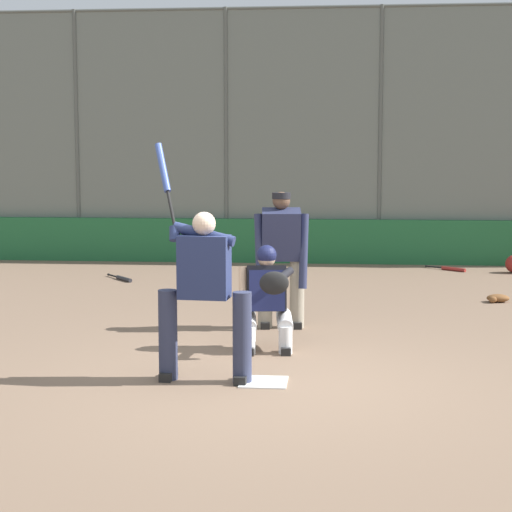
{
  "coord_description": "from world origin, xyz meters",
  "views": [
    {
      "loc": [
        -0.63,
        7.61,
        2.06
      ],
      "look_at": [
        0.16,
        -1.0,
        1.05
      ],
      "focal_mm": 60.0,
      "sensor_mm": 36.0,
      "label": 1
    }
  ],
  "objects_px": {
    "catcher_behind_plate": "(267,297)",
    "spare_bat_near_backstop": "(122,278)",
    "spare_bat_by_padding": "(450,269)",
    "umpire_home": "(281,256)",
    "fielding_glove_on_dirt": "(497,298)",
    "batter_at_plate": "(203,289)"
  },
  "relations": [
    {
      "from": "catcher_behind_plate",
      "to": "umpire_home",
      "type": "height_order",
      "value": "umpire_home"
    },
    {
      "from": "umpire_home",
      "to": "spare_bat_near_backstop",
      "type": "bearing_deg",
      "value": -57.67
    },
    {
      "from": "catcher_behind_plate",
      "to": "fielding_glove_on_dirt",
      "type": "xyz_separation_m",
      "value": [
        -3.02,
        -3.31,
        -0.53
      ]
    },
    {
      "from": "batter_at_plate",
      "to": "umpire_home",
      "type": "distance_m",
      "value": 2.54
    },
    {
      "from": "fielding_glove_on_dirt",
      "to": "spare_bat_near_backstop",
      "type": "bearing_deg",
      "value": -15.58
    },
    {
      "from": "umpire_home",
      "to": "fielding_glove_on_dirt",
      "type": "xyz_separation_m",
      "value": [
        -2.94,
        -2.12,
        -0.82
      ]
    },
    {
      "from": "batter_at_plate",
      "to": "spare_bat_by_padding",
      "type": "height_order",
      "value": "batter_at_plate"
    },
    {
      "from": "batter_at_plate",
      "to": "umpire_home",
      "type": "xyz_separation_m",
      "value": [
        -0.56,
        -2.48,
        0.03
      ]
    },
    {
      "from": "spare_bat_near_backstop",
      "to": "catcher_behind_plate",
      "type": "bearing_deg",
      "value": -9.28
    },
    {
      "from": "spare_bat_by_padding",
      "to": "fielding_glove_on_dirt",
      "type": "distance_m",
      "value": 3.37
    },
    {
      "from": "spare_bat_near_backstop",
      "to": "spare_bat_by_padding",
      "type": "relative_size",
      "value": 1.08
    },
    {
      "from": "catcher_behind_plate",
      "to": "spare_bat_near_backstop",
      "type": "bearing_deg",
      "value": -66.82
    },
    {
      "from": "catcher_behind_plate",
      "to": "batter_at_plate",
      "type": "bearing_deg",
      "value": 63.0
    },
    {
      "from": "batter_at_plate",
      "to": "catcher_behind_plate",
      "type": "relative_size",
      "value": 1.95
    },
    {
      "from": "spare_bat_by_padding",
      "to": "fielding_glove_on_dirt",
      "type": "bearing_deg",
      "value": -45.98
    },
    {
      "from": "spare_bat_near_backstop",
      "to": "fielding_glove_on_dirt",
      "type": "distance_m",
      "value": 6.06
    },
    {
      "from": "spare_bat_near_backstop",
      "to": "umpire_home",
      "type": "bearing_deg",
      "value": -1.29
    },
    {
      "from": "catcher_behind_plate",
      "to": "spare_bat_by_padding",
      "type": "xyz_separation_m",
      "value": [
        -2.81,
        -6.68,
        -0.55
      ]
    },
    {
      "from": "umpire_home",
      "to": "fielding_glove_on_dirt",
      "type": "bearing_deg",
      "value": -149.58
    },
    {
      "from": "spare_bat_by_padding",
      "to": "spare_bat_near_backstop",
      "type": "bearing_deg",
      "value": -122.45
    },
    {
      "from": "batter_at_plate",
      "to": "spare_bat_by_padding",
      "type": "bearing_deg",
      "value": -107.7
    },
    {
      "from": "fielding_glove_on_dirt",
      "to": "batter_at_plate",
      "type": "bearing_deg",
      "value": 52.72
    }
  ]
}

